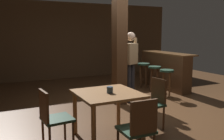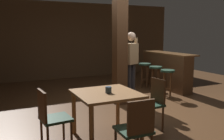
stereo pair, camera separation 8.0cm
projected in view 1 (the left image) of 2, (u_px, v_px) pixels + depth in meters
ground_plane at (139, 109)px, 5.64m from camera, size 10.80×10.80×0.00m
wall_back at (75, 40)px, 9.41m from camera, size 8.00×0.10×2.80m
pillar at (120, 46)px, 5.85m from camera, size 0.28×0.28×2.80m
dining_table at (108, 100)px, 3.99m from camera, size 0.97×0.97×0.77m
chair_south at (139, 128)px, 3.21m from camera, size 0.43×0.43×0.89m
chair_east at (153, 101)px, 4.45m from camera, size 0.44×0.44×0.89m
chair_west at (52, 116)px, 3.64m from camera, size 0.45×0.45×0.89m
napkin_cup at (110, 90)px, 3.93m from camera, size 0.10×0.10×0.10m
standing_person at (131, 62)px, 6.08m from camera, size 0.46×0.32×1.72m
bar_counter at (165, 70)px, 7.67m from camera, size 0.56×1.99×1.09m
bar_stool_near at (167, 76)px, 6.61m from camera, size 0.37×0.37×0.73m
bar_stool_mid at (155, 73)px, 7.14m from camera, size 0.36×0.36×0.75m
bar_stool_far at (144, 69)px, 7.75m from camera, size 0.37×0.37×0.76m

